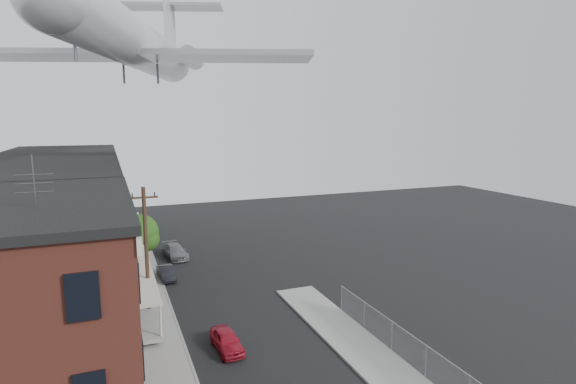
% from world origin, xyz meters
% --- Properties ---
extents(sidewalk_left, '(3.00, 62.00, 0.12)m').
position_xyz_m(sidewalk_left, '(-5.50, 24.00, 0.06)').
color(sidewalk_left, gray).
rests_on(sidewalk_left, ground).
extents(sidewalk_right, '(3.00, 26.00, 0.12)m').
position_xyz_m(sidewalk_right, '(5.50, 6.00, 0.06)').
color(sidewalk_right, gray).
rests_on(sidewalk_right, ground).
extents(curb_left, '(0.15, 62.00, 0.14)m').
position_xyz_m(curb_left, '(-4.05, 24.00, 0.07)').
color(curb_left, gray).
rests_on(curb_left, ground).
extents(curb_right, '(0.15, 26.00, 0.14)m').
position_xyz_m(curb_right, '(4.05, 6.00, 0.07)').
color(curb_right, gray).
rests_on(curb_right, ground).
extents(row_house_a, '(11.98, 7.00, 10.30)m').
position_xyz_m(row_house_a, '(-11.96, 16.50, 5.13)').
color(row_house_a, '#60605D').
rests_on(row_house_a, ground).
extents(row_house_b, '(11.98, 7.00, 10.30)m').
position_xyz_m(row_house_b, '(-11.96, 23.50, 5.13)').
color(row_house_b, gray).
rests_on(row_house_b, ground).
extents(row_house_c, '(11.98, 7.00, 10.30)m').
position_xyz_m(row_house_c, '(-11.96, 30.50, 5.13)').
color(row_house_c, '#60605D').
rests_on(row_house_c, ground).
extents(row_house_d, '(11.98, 7.00, 10.30)m').
position_xyz_m(row_house_d, '(-11.96, 37.50, 5.13)').
color(row_house_d, gray).
rests_on(row_house_d, ground).
extents(row_house_e, '(11.98, 7.00, 10.30)m').
position_xyz_m(row_house_e, '(-11.96, 44.50, 5.13)').
color(row_house_e, '#60605D').
rests_on(row_house_e, ground).
extents(chainlink_fence, '(0.06, 18.06, 1.90)m').
position_xyz_m(chainlink_fence, '(7.00, 5.00, 1.00)').
color(chainlink_fence, gray).
rests_on(chainlink_fence, ground).
extents(utility_pole, '(1.80, 0.26, 9.00)m').
position_xyz_m(utility_pole, '(-5.60, 18.00, 4.67)').
color(utility_pole, black).
rests_on(utility_pole, ground).
extents(street_tree, '(3.22, 3.20, 5.20)m').
position_xyz_m(street_tree, '(-5.27, 27.92, 3.45)').
color(street_tree, black).
rests_on(street_tree, ground).
extents(car_near, '(1.57, 3.46, 1.15)m').
position_xyz_m(car_near, '(-1.80, 11.78, 0.58)').
color(car_near, '#A61527').
rests_on(car_near, ground).
extents(car_mid, '(1.38, 3.43, 1.11)m').
position_xyz_m(car_mid, '(-3.60, 25.28, 0.55)').
color(car_mid, black).
rests_on(car_mid, ground).
extents(car_far, '(2.35, 4.59, 1.27)m').
position_xyz_m(car_far, '(-2.06, 31.15, 0.64)').
color(car_far, slate).
rests_on(car_far, ground).
extents(airplane, '(26.70, 30.57, 8.89)m').
position_xyz_m(airplane, '(-4.92, 25.83, 19.11)').
color(airplane, '#BABABE').
rests_on(airplane, ground).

